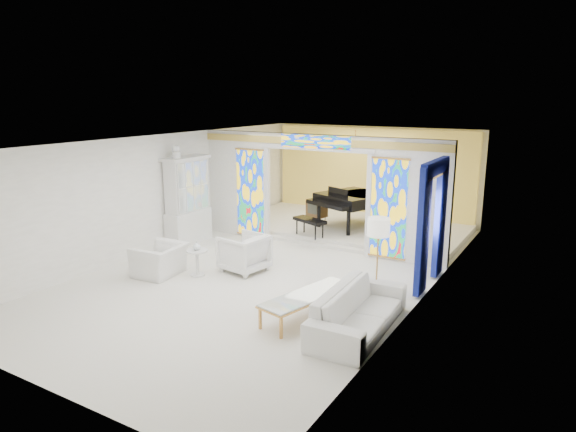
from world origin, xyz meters
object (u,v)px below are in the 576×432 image
Objects in this scene: coffee_table at (308,296)px; tv_console at (317,209)px; china_cabinet at (188,201)px; armchair_right at (244,253)px; grand_piano at (359,199)px; armchair_left at (160,260)px; sofa at (359,310)px.

coffee_table is 3.20× the size of tv_console.
china_cabinet reaches higher than armchair_right.
armchair_left is at bearing -92.48° from grand_piano.
armchair_left is at bearing -42.89° from armchair_right.
armchair_right reaches higher than armchair_left.
china_cabinet is at bearing -111.04° from tv_console.
armchair_right is 1.44× the size of tv_console.
sofa reaches higher than armchair_left.
sofa is 3.81× the size of tv_console.
grand_piano is (-2.53, 5.97, 0.64)m from sofa.
coffee_table is at bearing 86.58° from sofa.
armchair_right is at bearing -23.36° from china_cabinet.
sofa is at bearing -0.94° from coffee_table.
coffee_table is at bearing 79.95° from armchair_left.
grand_piano reaches higher than coffee_table.
armchair_right is 0.38× the size of sofa.
armchair_right is (2.68, -1.16, -0.73)m from china_cabinet.
coffee_table is at bearing -54.71° from grand_piano.
sofa is (6.17, -2.67, -0.80)m from china_cabinet.
grand_piano is at bearing 20.49° from sofa.
china_cabinet is 3.01m from armchair_right.
armchair_left is 1.90m from armchair_right.
china_cabinet is at bearing 152.85° from coffee_table.
china_cabinet is 2.84× the size of armchair_right.
armchair_left is 0.34× the size of grand_piano.
armchair_right is at bearing 149.04° from coffee_table.
china_cabinet is at bearing 64.14° from sofa.
china_cabinet is 4.09× the size of tv_console.
china_cabinet reaches higher than grand_piano.
china_cabinet is 1.28× the size of coffee_table.
sofa is 6.52m from grand_piano.
armchair_left is 4.98m from sofa.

